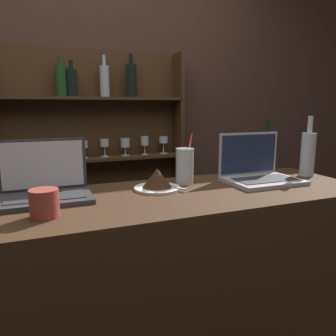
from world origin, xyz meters
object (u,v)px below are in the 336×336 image
laptop_near (45,186)px  laptop_far (258,171)px  coffee_cup (44,203)px  water_glass (185,166)px  wine_bottle_clear (308,153)px  wine_bottle_dark (266,153)px  cake_plate (157,180)px

laptop_near → laptop_far: 0.92m
laptop_far → coffee_cup: laptop_far is taller
laptop_far → water_glass: bearing=166.6°
laptop_near → wine_bottle_clear: size_ratio=1.11×
water_glass → wine_bottle_dark: (0.49, 0.06, 0.03)m
laptop_near → laptop_far: size_ratio=1.01×
cake_plate → water_glass: (0.15, 0.05, 0.04)m
cake_plate → wine_bottle_dark: wine_bottle_dark is taller
laptop_near → wine_bottle_clear: bearing=-2.2°
coffee_cup → cake_plate: bearing=23.7°
laptop_near → wine_bottle_clear: 1.22m
water_glass → wine_bottle_clear: bearing=-6.4°
water_glass → coffee_cup: water_glass is taller
wine_bottle_dark → coffee_cup: wine_bottle_dark is taller
laptop_near → cake_plate: laptop_near is taller
water_glass → wine_bottle_clear: size_ratio=0.75×
cake_plate → wine_bottle_clear: wine_bottle_clear is taller
laptop_near → water_glass: water_glass is taller
laptop_far → water_glass: 0.35m
laptop_near → wine_bottle_clear: wine_bottle_clear is taller
wine_bottle_dark → coffee_cup: 1.12m
water_glass → wine_bottle_clear: (0.64, -0.07, 0.03)m
wine_bottle_clear → laptop_near: bearing=177.8°
laptop_near → wine_bottle_dark: size_ratio=1.19×
laptop_near → wine_bottle_dark: wine_bottle_dark is taller
cake_plate → wine_bottle_clear: bearing=-1.5°
laptop_far → wine_bottle_dark: size_ratio=1.18×
laptop_near → coffee_cup: 0.22m
wine_bottle_dark → wine_bottle_clear: bearing=-40.9°
cake_plate → wine_bottle_clear: 0.79m
laptop_far → water_glass: size_ratio=1.46×
cake_plate → water_glass: water_glass is taller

